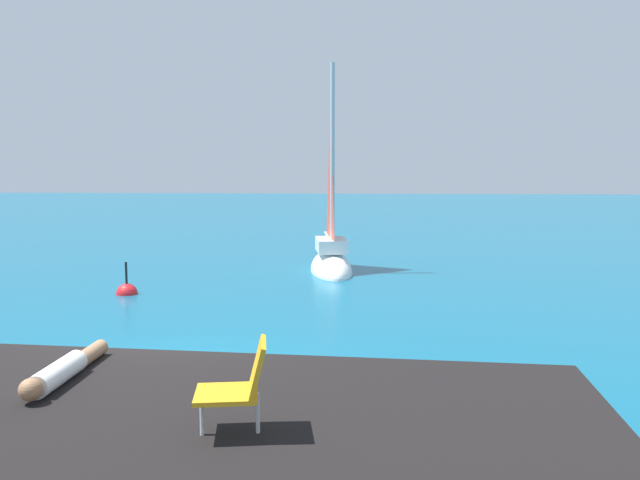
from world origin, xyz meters
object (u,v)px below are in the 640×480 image
object	(u,v)px
person_sunbather	(64,370)
beach_chair	(240,383)
sailboat_near	(331,259)
marker_buoy	(127,294)

from	to	relation	value
person_sunbather	beach_chair	bearing A→B (deg)	-120.05
sailboat_near	beach_chair	size ratio (longest dim) A/B	8.95
sailboat_near	beach_chair	bearing A→B (deg)	-8.63
sailboat_near	person_sunbather	size ratio (longest dim) A/B	4.05
person_sunbather	beach_chair	xyz separation A→B (m)	(2.15, -1.20, 0.33)
sailboat_near	beach_chair	xyz separation A→B (m)	(0.12, -14.88, 1.06)
sailboat_near	marker_buoy	bearing A→B (deg)	-60.09
sailboat_near	person_sunbather	world-z (taller)	sailboat_near
beach_chair	sailboat_near	bearing A→B (deg)	-99.29
person_sunbather	marker_buoy	xyz separation A→B (m)	(-3.09, 9.54, -1.11)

